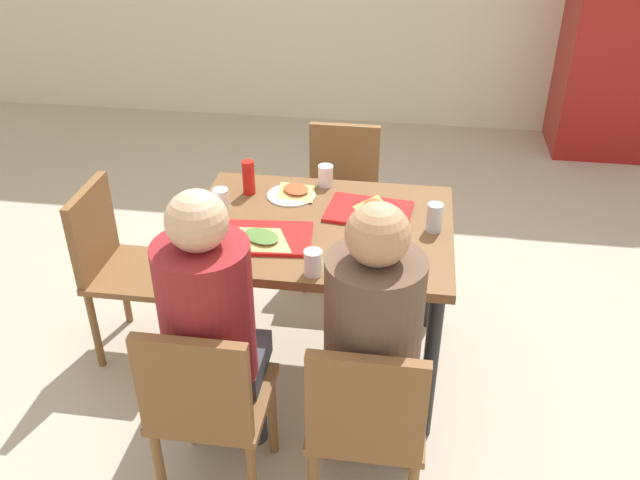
{
  "coord_description": "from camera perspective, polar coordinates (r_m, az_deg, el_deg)",
  "views": [
    {
      "loc": [
        0.36,
        -2.43,
        2.19
      ],
      "look_at": [
        0.0,
        0.0,
        0.69
      ],
      "focal_mm": 37.85,
      "sensor_mm": 36.0,
      "label": 1
    }
  ],
  "objects": [
    {
      "name": "ground_plane",
      "position": [
        3.3,
        0.0,
        -10.38
      ],
      "size": [
        10.0,
        10.0,
        0.02
      ],
      "primitive_type": "cube",
      "color": "#B7A893"
    },
    {
      "name": "main_table",
      "position": [
        2.9,
        0.0,
        -0.42
      ],
      "size": [
        1.11,
        0.87,
        0.76
      ],
      "color": "brown",
      "rests_on": "ground_plane"
    },
    {
      "name": "chair_near_left",
      "position": [
        2.43,
        -9.62,
        -13.36
      ],
      "size": [
        0.4,
        0.4,
        0.85
      ],
      "color": "brown",
      "rests_on": "ground_plane"
    },
    {
      "name": "chair_near_right",
      "position": [
        2.34,
        3.97,
        -14.91
      ],
      "size": [
        0.4,
        0.4,
        0.85
      ],
      "color": "brown",
      "rests_on": "ground_plane"
    },
    {
      "name": "chair_far_side",
      "position": [
        3.68,
        1.85,
        4.06
      ],
      "size": [
        0.4,
        0.4,
        0.85
      ],
      "color": "brown",
      "rests_on": "ground_plane"
    },
    {
      "name": "chair_left_end",
      "position": [
        3.24,
        -16.72,
        -1.58
      ],
      "size": [
        0.4,
        0.4,
        0.85
      ],
      "color": "brown",
      "rests_on": "ground_plane"
    },
    {
      "name": "person_in_red",
      "position": [
        2.36,
        -9.17,
        -6.76
      ],
      "size": [
        0.32,
        0.42,
        1.26
      ],
      "color": "#383842",
      "rests_on": "ground_plane"
    },
    {
      "name": "person_in_brown_jacket",
      "position": [
        2.28,
        4.51,
        -8.09
      ],
      "size": [
        0.32,
        0.42,
        1.26
      ],
      "color": "#383842",
      "rests_on": "ground_plane"
    },
    {
      "name": "tray_red_near",
      "position": [
        2.74,
        -4.49,
        0.18
      ],
      "size": [
        0.38,
        0.29,
        0.02
      ],
      "primitive_type": "cube",
      "rotation": [
        0.0,
        0.0,
        0.09
      ],
      "color": "red",
      "rests_on": "main_table"
    },
    {
      "name": "tray_red_far",
      "position": [
        2.94,
        4.14,
        2.42
      ],
      "size": [
        0.39,
        0.3,
        0.02
      ],
      "primitive_type": "cube",
      "rotation": [
        0.0,
        0.0,
        -0.12
      ],
      "color": "red",
      "rests_on": "main_table"
    },
    {
      "name": "paper_plate_center",
      "position": [
        3.07,
        -2.44,
        3.81
      ],
      "size": [
        0.22,
        0.22,
        0.01
      ],
      "primitive_type": "cylinder",
      "color": "white",
      "rests_on": "main_table"
    },
    {
      "name": "paper_plate_near_edge",
      "position": [
        2.62,
        2.86,
        -1.46
      ],
      "size": [
        0.22,
        0.22,
        0.01
      ],
      "primitive_type": "cylinder",
      "color": "white",
      "rests_on": "main_table"
    },
    {
      "name": "pizza_slice_a",
      "position": [
        2.72,
        -4.96,
        0.21
      ],
      "size": [
        0.28,
        0.25,
        0.02
      ],
      "color": "#DBAD60",
      "rests_on": "tray_red_near"
    },
    {
      "name": "pizza_slice_b",
      "position": [
        2.94,
        4.48,
        2.8
      ],
      "size": [
        0.14,
        0.2,
        0.02
      ],
      "color": "tan",
      "rests_on": "tray_red_far"
    },
    {
      "name": "pizza_slice_c",
      "position": [
        3.09,
        -2.04,
        4.21
      ],
      "size": [
        0.24,
        0.24,
        0.02
      ],
      "color": "#DBAD60",
      "rests_on": "paper_plate_center"
    },
    {
      "name": "pizza_slice_d",
      "position": [
        2.61,
        3.08,
        -1.3
      ],
      "size": [
        0.22,
        0.24,
        0.02
      ],
      "color": "#DBAD60",
      "rests_on": "paper_plate_near_edge"
    },
    {
      "name": "plastic_cup_a",
      "position": [
        3.15,
        0.47,
        5.47
      ],
      "size": [
        0.07,
        0.07,
        0.1
      ],
      "primitive_type": "cylinder",
      "color": "white",
      "rests_on": "main_table"
    },
    {
      "name": "plastic_cup_b",
      "position": [
        2.51,
        -0.59,
        -1.92
      ],
      "size": [
        0.07,
        0.07,
        0.1
      ],
      "primitive_type": "cylinder",
      "color": "white",
      "rests_on": "main_table"
    },
    {
      "name": "plastic_cup_c",
      "position": [
        2.97,
        -8.38,
        3.39
      ],
      "size": [
        0.07,
        0.07,
        0.1
      ],
      "primitive_type": "cylinder",
      "color": "white",
      "rests_on": "main_table"
    },
    {
      "name": "soda_can",
      "position": [
        2.81,
        9.66,
        1.88
      ],
      "size": [
        0.07,
        0.07,
        0.12
      ],
      "primitive_type": "cylinder",
      "color": "#B7BCC6",
      "rests_on": "main_table"
    },
    {
      "name": "condiment_bottle",
      "position": [
        3.08,
        -6.06,
        5.29
      ],
      "size": [
        0.06,
        0.06,
        0.16
      ],
      "primitive_type": "cylinder",
      "color": "red",
      "rests_on": "main_table"
    },
    {
      "name": "foil_bundle",
      "position": [
        2.9,
        -9.37,
        2.62
      ],
      "size": [
        0.1,
        0.1,
        0.1
      ],
      "primitive_type": "sphere",
      "color": "silver",
      "rests_on": "main_table"
    },
    {
      "name": "drink_fridge",
      "position": [
        5.61,
        23.93,
        16.12
      ],
      "size": [
        0.7,
        0.6,
        1.9
      ],
      "primitive_type": "cube",
      "color": "maroon",
      "rests_on": "ground_plane"
    }
  ]
}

